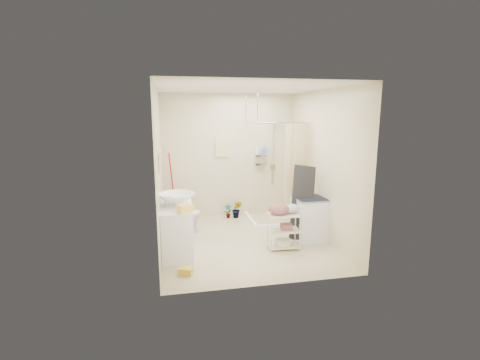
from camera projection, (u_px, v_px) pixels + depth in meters
The scene contains 23 objects.
floor at pixel (245, 241), 6.07m from camera, with size 3.20×3.20×0.00m, color beige.
ceiling at pixel (245, 88), 5.57m from camera, with size 2.80×3.20×0.04m, color silver.
wall_back at pixel (229, 156), 7.36m from camera, with size 2.80×0.04×2.60m, color beige.
wall_front at pixel (272, 188), 4.28m from camera, with size 2.80×0.04×2.60m, color beige.
wall_left at pixel (159, 170), 5.54m from camera, with size 0.04×3.20×2.60m, color beige.
wall_right at pixel (323, 165), 6.09m from camera, with size 0.04×3.20×2.60m, color beige.
vanity at pixel (177, 231), 5.41m from camera, with size 0.50×0.89×0.79m, color silver.
sink at pixel (177, 199), 5.41m from camera, with size 0.56×0.56×0.19m, color white.
counter_basket at pixel (185, 208), 5.03m from camera, with size 0.20×0.16×0.11m, color #F7CF4B.
floor_basket at pixel (186, 270), 4.80m from camera, with size 0.26×0.20×0.14m, color gold.
toilet at pixel (182, 215), 6.46m from camera, with size 0.38×0.67×0.68m, color silver.
mop at pixel (170, 187), 7.13m from camera, with size 0.13×0.13×1.41m, color red, non-canonical shape.
potted_plant_a at pixel (228, 211), 7.35m from camera, with size 0.16×0.11×0.31m, color brown.
potted_plant_b at pixel (237, 209), 7.37m from camera, with size 0.20×0.16×0.37m, color #995038.
hanging_towel at pixel (222, 147), 7.27m from camera, with size 0.28×0.03×0.42m, color beige.
towel_ring at pixel (160, 161), 5.32m from camera, with size 0.04×0.22×0.34m, color beige, non-canonical shape.
tp_holder at pixel (163, 204), 5.71m from camera, with size 0.08×0.12×0.14m, color white, non-canonical shape.
shower at pixel (275, 171), 7.04m from camera, with size 1.10×1.10×2.10m, color white, non-canonical shape.
shampoo_bottle_a at pixel (257, 150), 7.39m from camera, with size 0.08×0.08×0.21m, color silver.
shampoo_bottle_b at pixel (264, 150), 7.40m from camera, with size 0.09×0.09×0.19m, color #5371B7.
washing_machine at pixel (309, 218), 6.11m from camera, with size 0.51×0.53×0.75m, color silver.
laundry_rack at pixel (284, 228), 5.68m from camera, with size 0.51×0.30×0.71m, color beige, non-canonical shape.
ironing_board at pixel (302, 203), 6.01m from camera, with size 0.38×0.11×1.35m, color black, non-canonical shape.
Camera 1 is at (-1.21, -5.62, 2.21)m, focal length 26.00 mm.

